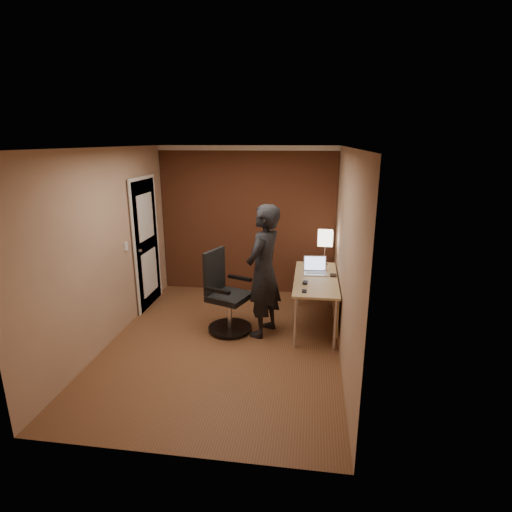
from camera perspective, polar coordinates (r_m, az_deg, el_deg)
name	(u,v)px	position (r m, az deg, el deg)	size (l,w,h in m)	color
room	(226,219)	(6.46, -4.27, 5.36)	(4.00, 4.00, 4.00)	brown
desk	(321,286)	(5.70, 9.24, -4.31)	(0.60, 1.50, 0.73)	tan
desk_lamp	(325,238)	(6.15, 9.86, 2.49)	(0.22, 0.22, 0.54)	silver
laptop	(315,268)	(5.85, 8.44, -1.75)	(0.35, 0.29, 0.23)	silver
mouse	(305,283)	(5.40, 7.05, -3.80)	(0.06, 0.10, 0.03)	black
phone	(304,291)	(5.13, 6.91, -5.00)	(0.06, 0.12, 0.01)	black
wallet	(333,275)	(5.76, 10.97, -2.71)	(0.09, 0.11, 0.02)	black
office_chair	(225,297)	(5.56, -4.43, -5.84)	(0.65, 0.71, 1.12)	black
person	(264,271)	(5.31, 1.09, -2.21)	(0.66, 0.43, 1.80)	black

